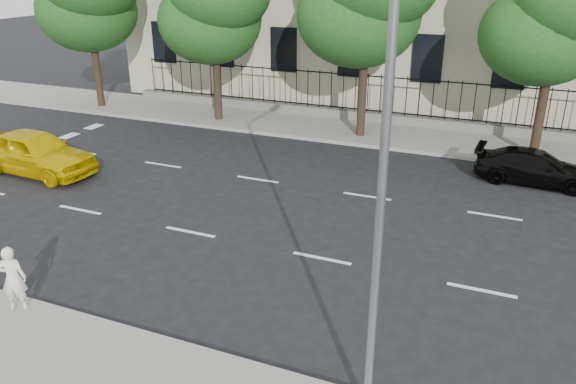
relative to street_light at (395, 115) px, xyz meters
name	(u,v)px	position (x,y,z in m)	size (l,w,h in m)	color
ground	(285,309)	(-2.50, 1.77, -5.15)	(120.00, 120.00, 0.00)	black
far_sidewalk	(409,137)	(-2.50, 15.77, -5.07)	(60.00, 4.00, 0.15)	gray
lane_markings	(347,224)	(-2.50, 6.52, -5.14)	(49.60, 4.62, 0.01)	silver
iron_fence	(418,115)	(-2.50, 17.47, -4.50)	(30.00, 0.50, 2.20)	slate
street_light	(395,115)	(0.00, 0.00, 0.00)	(0.25, 3.32, 8.05)	slate
tree_d	(561,2)	(2.54, 15.13, 0.69)	(5.34, 4.94, 8.84)	#382619
yellow_taxi	(36,152)	(-14.17, 6.29, -4.35)	(1.88, 4.68, 1.59)	#DFBA00
black_sedan	(535,167)	(2.53, 12.17, -4.56)	(1.63, 4.02, 1.17)	black
woman_near	(13,278)	(-7.83, -0.63, -4.24)	(0.55, 0.36, 1.52)	white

